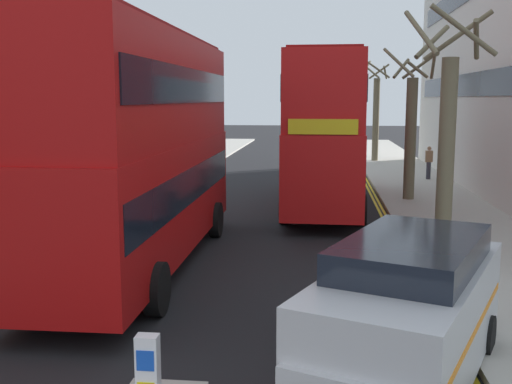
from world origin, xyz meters
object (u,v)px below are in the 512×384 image
at_px(double_decker_bus_oncoming, 326,127).
at_px(pedestrian_far, 429,162).
at_px(taxi_minivan, 406,313).
at_px(keep_left_bollard, 148,381).
at_px(double_decker_bus_away, 140,143).

height_order(double_decker_bus_oncoming, pedestrian_far, double_decker_bus_oncoming).
distance_m(double_decker_bus_oncoming, taxi_minivan, 14.68).
bearing_deg(taxi_minivan, keep_left_bollard, -155.06).
xyz_separation_m(double_decker_bus_away, double_decker_bus_oncoming, (4.48, 8.80, 0.00)).
relative_size(double_decker_bus_away, double_decker_bus_oncoming, 1.00).
distance_m(double_decker_bus_oncoming, pedestrian_far, 9.45).
relative_size(double_decker_bus_away, taxi_minivan, 2.10).
bearing_deg(keep_left_bollard, taxi_minivan, 24.94).
bearing_deg(keep_left_bollard, pedestrian_far, 72.73).
relative_size(keep_left_bollard, pedestrian_far, 0.69).
height_order(double_decker_bus_away, taxi_minivan, double_decker_bus_away).
height_order(keep_left_bollard, taxi_minivan, taxi_minivan).
bearing_deg(pedestrian_far, taxi_minivan, -100.31).
height_order(double_decker_bus_oncoming, taxi_minivan, double_decker_bus_oncoming).
xyz_separation_m(keep_left_bollard, pedestrian_far, (7.37, 23.73, 0.38)).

